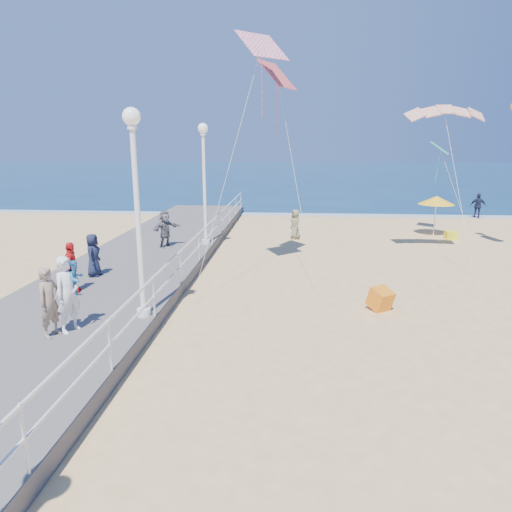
# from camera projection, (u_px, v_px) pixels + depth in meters

# --- Properties ---
(ground) EXTENTS (160.00, 160.00, 0.00)m
(ground) POSITION_uv_depth(u_px,v_px,m) (346.00, 336.00, 11.87)
(ground) COLOR #E9C07A
(ground) RESTS_ON ground
(ocean) EXTENTS (160.00, 90.00, 0.05)m
(ocean) POSITION_uv_depth(u_px,v_px,m) (301.00, 174.00, 74.76)
(ocean) COLOR #0D2F4F
(ocean) RESTS_ON ground
(surf_line) EXTENTS (160.00, 1.20, 0.04)m
(surf_line) POSITION_uv_depth(u_px,v_px,m) (312.00, 215.00, 31.70)
(surf_line) COLOR silver
(surf_line) RESTS_ON ground
(boardwalk) EXTENTS (5.00, 44.00, 0.40)m
(boardwalk) POSITION_uv_depth(u_px,v_px,m) (67.00, 320.00, 12.39)
(boardwalk) COLOR slate
(boardwalk) RESTS_ON ground
(railing) EXTENTS (0.05, 42.00, 0.55)m
(railing) POSITION_uv_depth(u_px,v_px,m) (153.00, 285.00, 11.95)
(railing) COLOR white
(railing) RESTS_ON boardwalk
(lamp_post_mid) EXTENTS (0.44, 0.44, 5.32)m
(lamp_post_mid) POSITION_uv_depth(u_px,v_px,m) (136.00, 193.00, 11.39)
(lamp_post_mid) COLOR white
(lamp_post_mid) RESTS_ON boardwalk
(lamp_post_far) EXTENTS (0.44, 0.44, 5.32)m
(lamp_post_far) POSITION_uv_depth(u_px,v_px,m) (204.00, 171.00, 20.10)
(lamp_post_far) COLOR white
(lamp_post_far) RESTS_ON boardwalk
(woman_holding_toddler) EXTENTS (0.69, 0.81, 1.89)m
(woman_holding_toddler) POSITION_uv_depth(u_px,v_px,m) (68.00, 294.00, 10.95)
(woman_holding_toddler) COLOR white
(woman_holding_toddler) RESTS_ON boardwalk
(toddler_held) EXTENTS (0.49, 0.54, 0.90)m
(toddler_held) POSITION_uv_depth(u_px,v_px,m) (76.00, 278.00, 11.00)
(toddler_held) COLOR #348AC5
(toddler_held) RESTS_ON boardwalk
(spectator_3) EXTENTS (0.55, 0.98, 1.57)m
(spectator_3) POSITION_uv_depth(u_px,v_px,m) (71.00, 267.00, 13.91)
(spectator_3) COLOR red
(spectator_3) RESTS_ON boardwalk
(spectator_4) EXTENTS (0.54, 0.77, 1.48)m
(spectator_4) POSITION_uv_depth(u_px,v_px,m) (93.00, 255.00, 15.64)
(spectator_4) COLOR #171D34
(spectator_4) RESTS_ON boardwalk
(spectator_5) EXTENTS (1.23, 1.52, 1.62)m
(spectator_5) POSITION_uv_depth(u_px,v_px,m) (165.00, 229.00, 20.04)
(spectator_5) COLOR slate
(spectator_5) RESTS_ON boardwalk
(spectator_6) EXTENTS (0.56, 0.71, 1.70)m
(spectator_6) POSITION_uv_depth(u_px,v_px,m) (50.00, 302.00, 10.71)
(spectator_6) COLOR gray
(spectator_6) RESTS_ON boardwalk
(beach_walker_b) EXTENTS (1.05, 0.72, 1.66)m
(beach_walker_b) POSITION_uv_depth(u_px,v_px,m) (478.00, 206.00, 30.15)
(beach_walker_b) COLOR #191D38
(beach_walker_b) RESTS_ON ground
(beach_walker_c) EXTENTS (0.75, 0.89, 1.54)m
(beach_walker_c) POSITION_uv_depth(u_px,v_px,m) (295.00, 224.00, 23.71)
(beach_walker_c) COLOR #7C7756
(beach_walker_c) RESTS_ON ground
(box_kite) EXTENTS (0.85, 0.90, 0.74)m
(box_kite) POSITION_uv_depth(u_px,v_px,m) (380.00, 301.00, 13.60)
(box_kite) COLOR #E7470D
(box_kite) RESTS_ON ground
(beach_umbrella) EXTENTS (1.90, 1.90, 2.14)m
(beach_umbrella) POSITION_uv_depth(u_px,v_px,m) (437.00, 200.00, 24.33)
(beach_umbrella) COLOR white
(beach_umbrella) RESTS_ON ground
(beach_chair_left) EXTENTS (0.55, 0.55, 0.40)m
(beach_chair_left) POSITION_uv_depth(u_px,v_px,m) (451.00, 235.00, 23.83)
(beach_chair_left) COLOR yellow
(beach_chair_left) RESTS_ON ground
(kite_parafoil) EXTENTS (3.13, 0.94, 0.65)m
(kite_parafoil) POSITION_uv_depth(u_px,v_px,m) (446.00, 109.00, 18.38)
(kite_parafoil) COLOR #EF4C1C
(kite_diamond_pink) EXTENTS (1.48, 1.66, 1.02)m
(kite_diamond_pink) POSITION_uv_depth(u_px,v_px,m) (277.00, 75.00, 16.64)
(kite_diamond_pink) COLOR #D7504F
(kite_diamond_green) EXTENTS (1.31, 1.42, 0.67)m
(kite_diamond_green) POSITION_uv_depth(u_px,v_px,m) (440.00, 148.00, 24.33)
(kite_diamond_green) COLOR #29C27E
(kite_diamond_redwhite) EXTENTS (1.83, 1.80, 0.96)m
(kite_diamond_redwhite) POSITION_uv_depth(u_px,v_px,m) (262.00, 45.00, 14.99)
(kite_diamond_redwhite) COLOR #D41847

